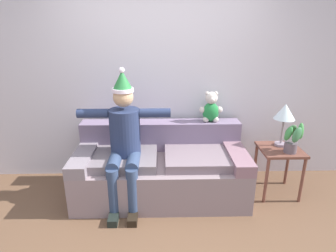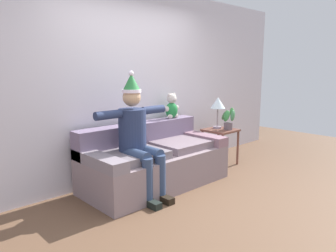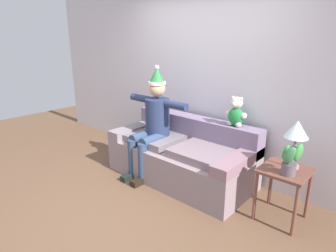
{
  "view_description": "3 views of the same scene",
  "coord_description": "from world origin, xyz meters",
  "px_view_note": "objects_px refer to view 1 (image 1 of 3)",
  "views": [
    {
      "loc": [
        0.01,
        -2.07,
        1.96
      ],
      "look_at": [
        0.08,
        0.95,
        0.88
      ],
      "focal_mm": 30.65,
      "sensor_mm": 36.0,
      "label": 1
    },
    {
      "loc": [
        -2.74,
        -2.18,
        1.58
      ],
      "look_at": [
        0.16,
        0.9,
        0.81
      ],
      "focal_mm": 34.42,
      "sensor_mm": 36.0,
      "label": 2
    },
    {
      "loc": [
        2.3,
        -1.87,
        1.91
      ],
      "look_at": [
        -0.05,
        0.77,
        0.8
      ],
      "focal_mm": 30.88,
      "sensor_mm": 36.0,
      "label": 3
    }
  ],
  "objects_px": {
    "teddy_bear": "(211,108)",
    "potted_plant": "(293,138)",
    "person_seated": "(124,138)",
    "side_table": "(280,157)",
    "table_lamp": "(285,114)",
    "couch": "(161,168)"
  },
  "relations": [
    {
      "from": "teddy_bear",
      "to": "side_table",
      "type": "relative_size",
      "value": 0.65
    },
    {
      "from": "couch",
      "to": "teddy_bear",
      "type": "distance_m",
      "value": 0.95
    },
    {
      "from": "person_seated",
      "to": "table_lamp",
      "type": "height_order",
      "value": "person_seated"
    },
    {
      "from": "couch",
      "to": "person_seated",
      "type": "relative_size",
      "value": 1.28
    },
    {
      "from": "person_seated",
      "to": "potted_plant",
      "type": "xyz_separation_m",
      "value": [
        1.87,
        0.02,
        -0.02
      ]
    },
    {
      "from": "person_seated",
      "to": "potted_plant",
      "type": "distance_m",
      "value": 1.87
    },
    {
      "from": "couch",
      "to": "person_seated",
      "type": "height_order",
      "value": "person_seated"
    },
    {
      "from": "couch",
      "to": "potted_plant",
      "type": "bearing_deg",
      "value": -5.54
    },
    {
      "from": "couch",
      "to": "person_seated",
      "type": "bearing_deg",
      "value": -158.03
    },
    {
      "from": "side_table",
      "to": "table_lamp",
      "type": "distance_m",
      "value": 0.51
    },
    {
      "from": "side_table",
      "to": "table_lamp",
      "type": "relative_size",
      "value": 1.15
    },
    {
      "from": "person_seated",
      "to": "side_table",
      "type": "relative_size",
      "value": 2.62
    },
    {
      "from": "teddy_bear",
      "to": "side_table",
      "type": "height_order",
      "value": "teddy_bear"
    },
    {
      "from": "teddy_bear",
      "to": "potted_plant",
      "type": "xyz_separation_m",
      "value": [
        0.86,
        -0.43,
        -0.23
      ]
    },
    {
      "from": "potted_plant",
      "to": "teddy_bear",
      "type": "bearing_deg",
      "value": 153.11
    },
    {
      "from": "couch",
      "to": "potted_plant",
      "type": "distance_m",
      "value": 1.54
    },
    {
      "from": "person_seated",
      "to": "table_lamp",
      "type": "bearing_deg",
      "value": 6.72
    },
    {
      "from": "teddy_bear",
      "to": "side_table",
      "type": "distance_m",
      "value": 0.99
    },
    {
      "from": "teddy_bear",
      "to": "side_table",
      "type": "bearing_deg",
      "value": -22.78
    },
    {
      "from": "teddy_bear",
      "to": "couch",
      "type": "bearing_deg",
      "value": -154.73
    },
    {
      "from": "potted_plant",
      "to": "person_seated",
      "type": "bearing_deg",
      "value": -179.45
    },
    {
      "from": "side_table",
      "to": "potted_plant",
      "type": "bearing_deg",
      "value": -55.68
    }
  ]
}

